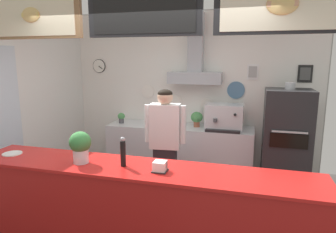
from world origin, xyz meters
TOP-DOWN VIEW (x-y plane):
  - back_wall_assembly at (0.01, 2.12)m, footprint 4.40×2.52m
  - service_counter at (0.00, -0.37)m, footprint 3.57×0.62m
  - back_prep_counter at (-0.11, 1.87)m, footprint 2.47×0.63m
  - pizza_oven at (1.58, 1.60)m, footprint 0.66×0.65m
  - shop_worker at (-0.04, 0.77)m, footprint 0.56×0.26m
  - espresso_machine at (0.64, 1.85)m, footprint 0.60×0.47m
  - potted_rosemary at (-1.17, 1.83)m, footprint 0.13×0.13m
  - potted_oregano at (-0.20, 1.87)m, footprint 0.14×0.14m
  - potted_thyme at (0.18, 1.90)m, footprint 0.20×0.20m
  - condiment_plate at (-1.50, -0.37)m, footprint 0.21×0.21m
  - pepper_grinder at (-0.14, -0.38)m, footprint 0.05×0.05m
  - basil_vase at (-0.60, -0.41)m, footprint 0.22×0.22m
  - napkin_holder at (0.25, -0.42)m, footprint 0.15×0.14m

SIDE VIEW (x-z plane):
  - back_prep_counter at x=-0.11m, z-range -0.01..0.91m
  - service_counter at x=0.00m, z-range 0.00..1.00m
  - pizza_oven at x=1.58m, z-range -0.05..1.67m
  - shop_worker at x=-0.04m, z-range 0.07..1.73m
  - condiment_plate at x=-1.50m, z-range 1.00..1.01m
  - potted_rosemary at x=-1.17m, z-range 0.93..1.11m
  - potted_oregano at x=-0.20m, z-range 0.93..1.12m
  - napkin_holder at x=0.25m, z-range 0.99..1.10m
  - potted_thyme at x=0.18m, z-range 0.94..1.19m
  - espresso_machine at x=0.64m, z-range 0.91..1.32m
  - pepper_grinder at x=-0.14m, z-range 1.00..1.30m
  - basil_vase at x=-0.60m, z-range 1.01..1.34m
  - back_wall_assembly at x=0.01m, z-range 0.10..2.95m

